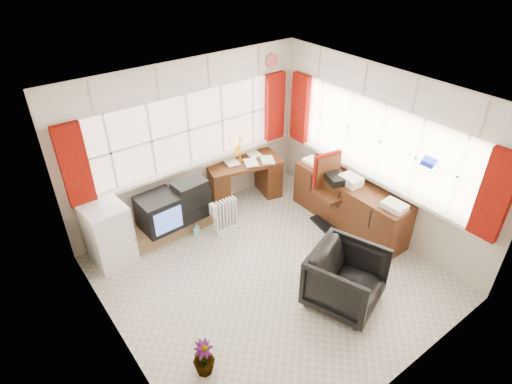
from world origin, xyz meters
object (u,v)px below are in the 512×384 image
Objects in this scene: office_chair at (346,279)px; credenza at (349,203)px; task_chair at (329,187)px; desk at (243,178)px; tv_bench at (173,223)px; radiator at (225,218)px; desk_lamp at (240,143)px; crt_tv at (160,212)px; mini_fridge at (109,235)px.

credenza is (1.26, 1.11, -0.00)m from office_chair.
task_chair is 0.57× the size of credenza.
desk is 1.44m from tv_bench.
radiator is at bearing -38.60° from tv_bench.
radiator is at bearing 153.50° from task_chair.
desk_lamp is 0.23× the size of credenza.
desk_lamp is at bearing 5.26° from tv_bench.
crt_tv is (-2.35, 1.12, -0.10)m from task_chair.
radiator is 1.71m from mini_fridge.
office_chair is at bearing -68.93° from tv_bench.
radiator is 0.40× the size of tv_bench.
credenza is 2.23× the size of mini_fridge.
credenza is (0.17, -0.28, -0.22)m from task_chair.
desk_lamp is at bearing 117.71° from task_chair.
task_chair is 0.82× the size of tv_bench.
credenza reaches higher than office_chair.
desk_lamp is 2.47m from mini_fridge.
task_chair is at bearing -25.42° from crt_tv.
tv_bench is 0.47m from crt_tv.
radiator is (-0.75, -0.64, -0.81)m from desk_lamp.
tv_bench is (-0.64, 0.51, -0.10)m from radiator.
crt_tv is at bearing 151.06° from credenza.
desk is 1.57× the size of office_chair.
task_chair is 0.39m from credenza.
task_chair is 1.27× the size of mini_fridge.
task_chair is (0.72, -1.37, -0.43)m from desk_lamp.
crt_tv is (-1.63, -0.25, -0.53)m from desk_lamp.
desk_lamp is 0.54× the size of office_chair.
task_chair is at bearing -26.50° from radiator.
desk is at bearing 4.46° from mini_fridge.
credenza reaches higher than crt_tv.
mini_fridge is (-2.02, 2.53, 0.06)m from office_chair.
office_chair is 3.23m from mini_fridge.
mini_fridge reaches higher than radiator.
task_chair is 1.78m from office_chair.
task_chair is 2.49m from tv_bench.
desk_lamp is at bearing 8.88° from crt_tv.
desk is at bearing 117.72° from task_chair.
crt_tv reaches higher than tv_bench.
credenza is (0.87, -1.60, -0.01)m from desk.
desk_lamp reaches higher than mini_fridge.
mini_fridge is (-2.41, -0.19, 0.05)m from desk.
tv_bench is at bearing 146.30° from credenza.
desk is 2.74m from office_chair.
mini_fridge reaches higher than office_chair.
radiator is (-0.77, -0.59, -0.17)m from desk.
mini_fridge is at bearing -175.54° from desk.
radiator is 0.28× the size of credenza.
task_chair is at bearing -30.53° from tv_bench.
desk reaches higher than tv_bench.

